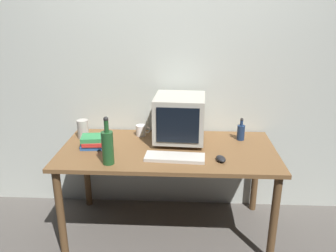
{
  "coord_description": "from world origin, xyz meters",
  "views": [
    {
      "loc": [
        0.12,
        -2.36,
        1.74
      ],
      "look_at": [
        0.0,
        0.0,
        0.9
      ],
      "focal_mm": 36.37,
      "sensor_mm": 36.0,
      "label": 1
    }
  ],
  "objects": [
    {
      "name": "mug",
      "position": [
        -0.24,
        0.26,
        0.77
      ],
      "size": [
        0.12,
        0.08,
        0.09
      ],
      "color": "white",
      "rests_on": "desk"
    },
    {
      "name": "keyboard",
      "position": [
        0.06,
        -0.18,
        0.74
      ],
      "size": [
        0.43,
        0.18,
        0.02
      ],
      "primitive_type": "cube",
      "rotation": [
        0.0,
        0.0,
        -0.06
      ],
      "color": "beige",
      "rests_on": "desk"
    },
    {
      "name": "bottle_short",
      "position": [
        0.57,
        0.21,
        0.79
      ],
      "size": [
        0.06,
        0.06,
        0.18
      ],
      "color": "navy",
      "rests_on": "desk"
    },
    {
      "name": "computer_mouse",
      "position": [
        0.38,
        -0.2,
        0.74
      ],
      "size": [
        0.09,
        0.11,
        0.04
      ],
      "primitive_type": "ellipsoid",
      "rotation": [
        0.0,
        0.0,
        0.28
      ],
      "color": "black",
      "rests_on": "desk"
    },
    {
      "name": "desk",
      "position": [
        0.0,
        0.0,
        0.64
      ],
      "size": [
        1.62,
        0.79,
        0.72
      ],
      "color": "brown",
      "rests_on": "ground"
    },
    {
      "name": "ground_plane",
      "position": [
        0.0,
        0.0,
        0.0
      ],
      "size": [
        6.0,
        6.0,
        0.0
      ],
      "primitive_type": "plane",
      "color": "#56514C"
    },
    {
      "name": "bottle_tall",
      "position": [
        -0.39,
        -0.28,
        0.85
      ],
      "size": [
        0.08,
        0.08,
        0.34
      ],
      "color": "#1E4C23",
      "rests_on": "desk"
    },
    {
      "name": "book_stack",
      "position": [
        -0.56,
        -0.01,
        0.77
      ],
      "size": [
        0.23,
        0.17,
        0.09
      ],
      "color": "#28569E",
      "rests_on": "desk"
    },
    {
      "name": "crt_monitor",
      "position": [
        0.08,
        0.15,
        0.92
      ],
      "size": [
        0.4,
        0.41,
        0.37
      ],
      "color": "#B2AD9E",
      "rests_on": "desk"
    },
    {
      "name": "metal_canister",
      "position": [
        -0.7,
        0.19,
        0.8
      ],
      "size": [
        0.09,
        0.09,
        0.15
      ],
      "primitive_type": "cylinder",
      "color": "#B7B2A8",
      "rests_on": "desk"
    },
    {
      "name": "back_wall",
      "position": [
        0.0,
        0.45,
        1.25
      ],
      "size": [
        4.0,
        0.08,
        2.5
      ],
      "primitive_type": "cube",
      "color": "beige",
      "rests_on": "ground"
    }
  ]
}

